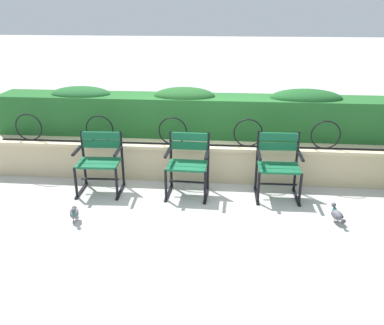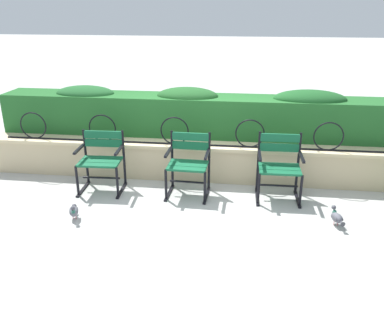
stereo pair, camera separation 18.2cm
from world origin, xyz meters
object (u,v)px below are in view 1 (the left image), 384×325
at_px(park_chair_left, 100,160).
at_px(pigeon_near_chairs, 337,215).
at_px(park_chair_right, 278,164).
at_px(pigeon_far_side, 74,213).
at_px(park_chair_centre, 188,162).

relative_size(park_chair_left, pigeon_near_chairs, 2.88).
xyz_separation_m(park_chair_right, pigeon_near_chairs, (0.65, -0.72, -0.35)).
distance_m(park_chair_left, pigeon_far_side, 0.98).
relative_size(pigeon_near_chairs, pigeon_far_side, 1.01).
distance_m(park_chair_right, pigeon_near_chairs, 1.03).
bearing_deg(park_chair_centre, pigeon_far_side, -144.77).
bearing_deg(park_chair_right, park_chair_left, -178.98).
relative_size(park_chair_left, park_chair_right, 0.94).
bearing_deg(park_chair_left, pigeon_near_chairs, -12.22).
relative_size(park_chair_centre, pigeon_near_chairs, 2.96).
height_order(park_chair_left, pigeon_near_chairs, park_chair_left).
bearing_deg(pigeon_far_side, pigeon_near_chairs, 4.25).
distance_m(park_chair_right, pigeon_far_side, 2.73).
xyz_separation_m(park_chair_centre, pigeon_near_chairs, (1.88, -0.68, -0.35)).
xyz_separation_m(pigeon_near_chairs, pigeon_far_side, (-3.18, -0.24, 0.00)).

